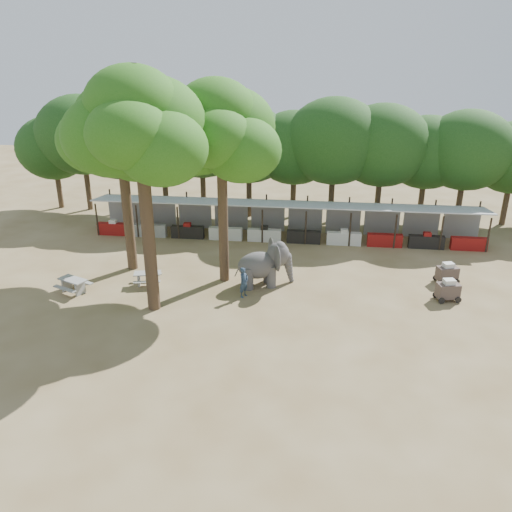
# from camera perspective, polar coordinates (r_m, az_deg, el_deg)

# --- Properties ---
(ground) EXTENTS (100.00, 100.00, 0.00)m
(ground) POSITION_cam_1_polar(r_m,az_deg,el_deg) (23.94, 0.89, -8.99)
(ground) COLOR brown
(ground) RESTS_ON ground
(vendor_stalls) EXTENTS (28.00, 2.99, 2.80)m
(vendor_stalls) POSITION_cam_1_polar(r_m,az_deg,el_deg) (36.10, 3.34, 3.88)
(vendor_stalls) COLOR #A7ABB0
(vendor_stalls) RESTS_ON ground
(yard_tree_left) EXTENTS (7.10, 6.90, 11.02)m
(yard_tree_left) POSITION_cam_1_polar(r_m,az_deg,el_deg) (30.15, -15.41, 13.31)
(yard_tree_left) COLOR #332316
(yard_tree_left) RESTS_ON ground
(yard_tree_center) EXTENTS (7.10, 6.90, 12.04)m
(yard_tree_center) POSITION_cam_1_polar(r_m,az_deg,el_deg) (24.32, -13.34, 14.04)
(yard_tree_center) COLOR #332316
(yard_tree_center) RESTS_ON ground
(yard_tree_back) EXTENTS (7.10, 6.90, 11.36)m
(yard_tree_back) POSITION_cam_1_polar(r_m,az_deg,el_deg) (27.42, -4.24, 13.95)
(yard_tree_back) COLOR #332316
(yard_tree_back) RESTS_ON ground
(backdrop_trees) EXTENTS (46.46, 5.95, 8.33)m
(backdrop_trees) POSITION_cam_1_polar(r_m,az_deg,el_deg) (40.08, 4.02, 12.04)
(backdrop_trees) COLOR #332316
(backdrop_trees) RESTS_ON ground
(elephant) EXTENTS (3.48, 2.63, 2.58)m
(elephant) POSITION_cam_1_polar(r_m,az_deg,el_deg) (28.40, 1.07, -0.92)
(elephant) COLOR #413E3E
(elephant) RESTS_ON ground
(handler) EXTENTS (0.65, 0.74, 1.71)m
(handler) POSITION_cam_1_polar(r_m,az_deg,el_deg) (27.16, -1.41, -3.02)
(handler) COLOR #26384C
(handler) RESTS_ON ground
(picnic_table_near) EXTENTS (2.07, 1.98, 0.81)m
(picnic_table_near) POSITION_cam_1_polar(r_m,az_deg,el_deg) (29.59, -20.17, -2.98)
(picnic_table_near) COLOR gray
(picnic_table_near) RESTS_ON ground
(picnic_table_far) EXTENTS (1.79, 1.68, 0.76)m
(picnic_table_far) POSITION_cam_1_polar(r_m,az_deg,el_deg) (29.38, -12.27, -2.33)
(picnic_table_far) COLOR gray
(picnic_table_far) RESTS_ON ground
(cart_front) EXTENTS (1.42, 1.09, 1.24)m
(cart_front) POSITION_cam_1_polar(r_m,az_deg,el_deg) (28.77, 21.09, -3.65)
(cart_front) COLOR #3D302B
(cart_front) RESTS_ON ground
(cart_back) EXTENTS (1.45, 1.16, 1.23)m
(cart_back) POSITION_cam_1_polar(r_m,az_deg,el_deg) (30.99, 21.01, -1.81)
(cart_back) COLOR #3D302B
(cart_back) RESTS_ON ground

